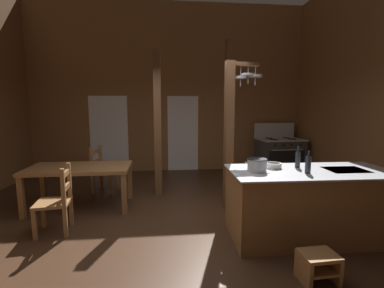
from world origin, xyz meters
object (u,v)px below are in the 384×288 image
object	(u,v)px
ladderback_chair_near_window	(57,201)
bottle_short_on_counter	(308,165)
step_stool	(318,265)
ladderback_chair_by_post	(103,170)
mixing_bowl_on_counter	(274,165)
stove_range	(279,156)
dining_table	(80,171)
stockpot_on_counter	(257,165)
kitchen_island	(310,204)
bottle_tall_on_counter	(298,159)

from	to	relation	value
ladderback_chair_near_window	bottle_short_on_counter	size ratio (longest dim) A/B	3.31
ladderback_chair_near_window	step_stool	bearing A→B (deg)	-24.71
ladderback_chair_near_window	ladderback_chair_by_post	size ratio (longest dim) A/B	1.00
ladderback_chair_near_window	bottle_short_on_counter	bearing A→B (deg)	-11.07
ladderback_chair_near_window	mixing_bowl_on_counter	bearing A→B (deg)	-6.00
stove_range	dining_table	xyz separation A→B (m)	(-4.47, -2.00, 0.17)
dining_table	stockpot_on_counter	world-z (taller)	stockpot_on_counter
ladderback_chair_by_post	bottle_short_on_counter	size ratio (longest dim) A/B	3.31
bottle_short_on_counter	ladderback_chair_by_post	bearing A→B (deg)	141.17
kitchen_island	stove_range	world-z (taller)	stove_range
bottle_short_on_counter	stove_range	bearing A→B (deg)	71.21
stove_range	mixing_bowl_on_counter	size ratio (longest dim) A/B	6.43
ladderback_chair_near_window	ladderback_chair_by_post	distance (m)	1.85
mixing_bowl_on_counter	dining_table	bearing A→B (deg)	157.26
stockpot_on_counter	ladderback_chair_by_post	bearing A→B (deg)	136.85
ladderback_chair_by_post	stockpot_on_counter	xyz separation A→B (m)	(2.48, -2.32, 0.56)
ladderback_chair_by_post	bottle_short_on_counter	bearing A→B (deg)	-38.83
dining_table	ladderback_chair_near_window	xyz separation A→B (m)	(-0.04, -0.92, -0.20)
step_stool	stockpot_on_counter	bearing A→B (deg)	110.81
mixing_bowl_on_counter	ladderback_chair_near_window	bearing A→B (deg)	174.00
stove_range	bottle_short_on_counter	bearing A→B (deg)	-108.79
mixing_bowl_on_counter	bottle_tall_on_counter	world-z (taller)	bottle_tall_on_counter
ladderback_chair_by_post	bottle_tall_on_counter	xyz separation A→B (m)	(3.11, -2.16, 0.59)
bottle_tall_on_counter	bottle_short_on_counter	distance (m)	0.32
stove_range	mixing_bowl_on_counter	xyz separation A→B (m)	(-1.52, -3.24, 0.48)
step_stool	mixing_bowl_on_counter	xyz separation A→B (m)	(-0.05, 1.08, 0.79)
kitchen_island	stove_range	size ratio (longest dim) A/B	1.65
kitchen_island	step_stool	world-z (taller)	kitchen_island
step_stool	stockpot_on_counter	xyz separation A→B (m)	(-0.35, 0.91, 0.84)
ladderback_chair_by_post	kitchen_island	bearing A→B (deg)	-35.74
ladderback_chair_by_post	step_stool	bearing A→B (deg)	-48.86
dining_table	mixing_bowl_on_counter	bearing A→B (deg)	-22.74
mixing_bowl_on_counter	stove_range	bearing A→B (deg)	64.89
ladderback_chair_near_window	stockpot_on_counter	size ratio (longest dim) A/B	2.94
kitchen_island	dining_table	size ratio (longest dim) A/B	1.27
ladderback_chair_near_window	stockpot_on_counter	bearing A→B (deg)	-10.28
stove_range	bottle_short_on_counter	world-z (taller)	stove_range
mixing_bowl_on_counter	bottle_short_on_counter	bearing A→B (deg)	-47.36
step_stool	dining_table	xyz separation A→B (m)	(-2.99, 2.32, 0.47)
ladderback_chair_near_window	stockpot_on_counter	xyz separation A→B (m)	(2.69, -0.49, 0.56)
step_stool	bottle_tall_on_counter	bearing A→B (deg)	75.10
mixing_bowl_on_counter	step_stool	bearing A→B (deg)	-87.52
bottle_tall_on_counter	mixing_bowl_on_counter	bearing A→B (deg)	178.51
stockpot_on_counter	mixing_bowl_on_counter	distance (m)	0.35
dining_table	stockpot_on_counter	bearing A→B (deg)	-28.01
ladderback_chair_by_post	dining_table	bearing A→B (deg)	-100.53
step_stool	stockpot_on_counter	size ratio (longest dim) A/B	1.17
bottle_tall_on_counter	bottle_short_on_counter	size ratio (longest dim) A/B	1.03
bottle_tall_on_counter	kitchen_island	bearing A→B (deg)	-54.63
kitchen_island	ladderback_chair_by_post	world-z (taller)	ladderback_chair_by_post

